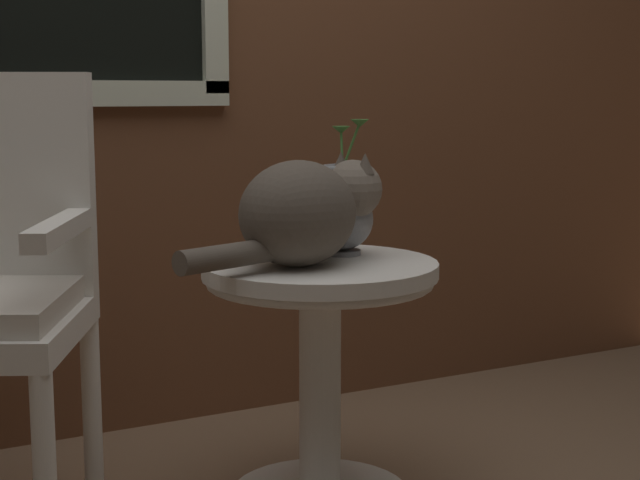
% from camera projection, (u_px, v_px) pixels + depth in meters
% --- Properties ---
extents(wicker_side_table, '(0.54, 0.54, 0.58)m').
position_uv_depth(wicker_side_table, '(320.00, 340.00, 2.24)').
color(wicker_side_table, silver).
rests_on(wicker_side_table, ground_plane).
extents(cat, '(0.56, 0.31, 0.25)m').
position_uv_depth(cat, '(304.00, 211.00, 2.15)').
color(cat, brown).
rests_on(cat, wicker_side_table).
extents(pewter_vase_with_ivy, '(0.15, 0.15, 0.32)m').
position_uv_depth(pewter_vase_with_ivy, '(343.00, 212.00, 2.30)').
color(pewter_vase_with_ivy, gray).
rests_on(pewter_vase_with_ivy, wicker_side_table).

